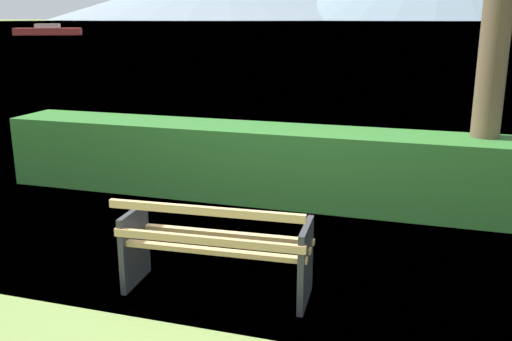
% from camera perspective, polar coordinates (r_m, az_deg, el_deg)
% --- Properties ---
extents(ground_plane, '(1400.00, 1400.00, 0.00)m').
position_cam_1_polar(ground_plane, '(5.00, -3.82, -11.99)').
color(ground_plane, olive).
extents(water_surface, '(620.00, 620.00, 0.00)m').
position_cam_1_polar(water_surface, '(313.54, 17.52, 14.05)').
color(water_surface, '#6B8EA3').
rests_on(water_surface, ground_plane).
extents(park_bench, '(1.62, 0.66, 0.87)m').
position_cam_1_polar(park_bench, '(4.77, -4.12, -7.77)').
color(park_bench, tan).
rests_on(park_bench, ground_plane).
extents(hedge_row, '(7.80, 0.84, 0.94)m').
position_cam_1_polar(hedge_row, '(7.18, 3.60, 0.53)').
color(hedge_row, '#2D6B28').
rests_on(hedge_row, ground_plane).
extents(fishing_boat_near, '(9.01, 6.60, 1.51)m').
position_cam_1_polar(fishing_boat_near, '(84.17, -20.22, 13.07)').
color(fishing_boat_near, '#B2332D').
rests_on(fishing_boat_near, water_surface).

